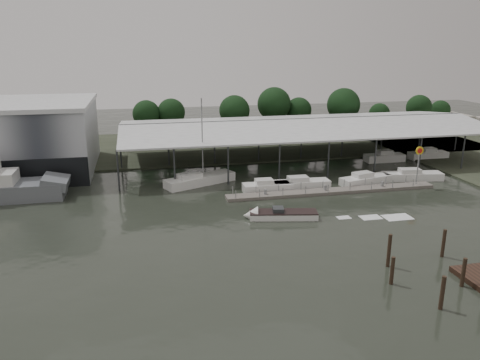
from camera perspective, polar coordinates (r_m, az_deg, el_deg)
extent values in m
plane|color=#262B23|center=(48.42, -0.66, -6.22)|extent=(200.00, 200.00, 0.00)
cube|color=#3B4131|center=(88.26, -6.16, 4.10)|extent=(140.00, 30.00, 0.30)
cube|color=#AAAEB5|center=(77.46, -26.35, 4.50)|extent=(24.00, 20.00, 10.00)
cube|color=white|center=(76.72, -26.84, 8.30)|extent=(24.50, 20.50, 0.60)
cube|color=#313537|center=(77.29, 7.59, 7.35)|extent=(58.00, 0.40, 0.30)
cylinder|color=#313537|center=(62.45, -14.64, 1.09)|extent=(0.24, 0.24, 5.50)
cylinder|color=#313537|center=(84.88, -14.14, 5.04)|extent=(0.24, 0.24, 5.50)
cylinder|color=#313537|center=(101.06, 21.02, 6.19)|extent=(0.24, 0.24, 5.50)
cube|color=#69645C|center=(61.71, 11.20, -1.34)|extent=(28.00, 2.00, 0.40)
cylinder|color=gray|center=(56.89, -0.53, -1.89)|extent=(0.10, 0.10, 1.20)
cylinder|color=gray|center=(68.38, 21.00, 0.13)|extent=(0.10, 0.10, 1.20)
cube|color=gray|center=(61.18, 10.37, -0.96)|extent=(0.30, 0.30, 0.70)
cylinder|color=gray|center=(66.69, 20.83, 1.27)|extent=(0.16, 0.16, 5.00)
cylinder|color=yellow|center=(66.13, 21.05, 3.36)|extent=(1.10, 0.12, 1.10)
cylinder|color=red|center=(66.08, 21.08, 3.35)|extent=(0.70, 0.05, 0.70)
cube|color=gray|center=(110.70, 23.38, 6.33)|extent=(10.00, 8.00, 4.00)
cube|color=slate|center=(63.04, -21.56, -0.20)|extent=(3.25, 4.56, 1.81)
cube|color=white|center=(64.32, -4.89, -0.08)|extent=(10.25, 6.42, 1.40)
cube|color=silver|center=(63.29, -6.15, 0.46)|extent=(3.67, 2.93, 0.80)
cylinder|color=gray|center=(63.20, -4.62, 5.05)|extent=(0.16, 0.16, 10.86)
cylinder|color=gray|center=(63.31, -5.93, 0.94)|extent=(3.25, 1.52, 0.12)
cube|color=white|center=(51.94, 5.31, -4.29)|extent=(7.67, 3.41, 0.90)
cone|color=white|center=(51.67, 1.29, -4.33)|extent=(1.96, 2.27, 2.00)
cube|color=black|center=(51.80, 5.32, -3.88)|extent=(7.68, 3.46, 0.12)
cube|color=#313537|center=(51.66, 4.67, -3.62)|extent=(1.45, 1.61, 0.50)
cube|color=white|center=(53.21, 12.53, -4.50)|extent=(2.30, 1.50, 0.04)
cube|color=white|center=(53.98, 15.64, -4.41)|extent=(3.10, 2.00, 0.04)
cube|color=white|center=(54.91, 18.65, -4.32)|extent=(3.90, 2.50, 0.04)
cube|color=white|center=(61.19, 3.40, -0.90)|extent=(6.52, 2.27, 1.10)
cube|color=silver|center=(60.83, 2.95, -0.21)|extent=(2.29, 1.63, 0.70)
cube|color=white|center=(62.85, 7.48, -0.55)|extent=(7.62, 2.33, 1.10)
cube|color=silver|center=(62.46, 7.08, 0.12)|extent=(2.68, 1.65, 0.70)
cube|color=white|center=(66.57, 15.08, -0.03)|extent=(7.83, 3.85, 1.10)
cube|color=silver|center=(66.13, 14.74, 0.61)|extent=(2.93, 2.16, 0.70)
cube|color=white|center=(70.58, 20.27, 0.43)|extent=(8.55, 3.45, 1.10)
cube|color=silver|center=(70.11, 19.98, 1.03)|extent=(3.12, 2.03, 0.70)
cylinder|color=#36271B|center=(41.55, 25.53, -10.50)|extent=(0.32, 0.32, 3.03)
cylinder|color=#36271B|center=(39.89, 18.02, -10.84)|extent=(0.32, 0.32, 2.95)
cylinder|color=#36271B|center=(42.58, 17.68, -8.57)|extent=(0.32, 0.32, 3.58)
cylinder|color=#36271B|center=(46.22, 23.52, -7.42)|extent=(0.32, 0.32, 3.23)
cylinder|color=#36271B|center=(37.62, 23.39, -12.91)|extent=(0.32, 0.32, 3.23)
cylinder|color=#2F1F15|center=(94.73, -11.22, 5.84)|extent=(0.50, 0.50, 3.84)
sphere|color=#163617|center=(94.19, -11.34, 7.91)|extent=(5.38, 5.38, 5.38)
cylinder|color=#2F1F15|center=(95.25, -8.30, 6.06)|extent=(0.50, 0.50, 3.92)
sphere|color=#163617|center=(94.70, -8.38, 8.16)|extent=(5.49, 5.49, 5.49)
cylinder|color=#2F1F15|center=(93.14, -0.68, 6.11)|extent=(0.50, 0.50, 4.29)
sphere|color=#163617|center=(92.54, -0.68, 8.46)|extent=(6.00, 6.00, 6.00)
cylinder|color=#2F1F15|center=(97.23, 4.12, 6.67)|extent=(0.50, 0.50, 4.86)
sphere|color=#163617|center=(96.60, 4.18, 9.23)|extent=(6.80, 6.80, 6.80)
cylinder|color=#2F1F15|center=(99.51, 7.10, 6.50)|extent=(0.50, 0.50, 3.79)
sphere|color=#163617|center=(98.99, 7.17, 8.44)|extent=(5.31, 5.31, 5.31)
cylinder|color=#2F1F15|center=(99.11, 12.35, 6.50)|extent=(0.50, 0.50, 4.78)
sphere|color=#163617|center=(98.50, 12.50, 8.96)|extent=(6.69, 6.69, 6.69)
cylinder|color=#2F1F15|center=(104.74, 16.50, 6.25)|extent=(0.50, 0.50, 3.12)
sphere|color=#163617|center=(104.32, 16.62, 7.77)|extent=(4.36, 4.36, 4.36)
cylinder|color=#2F1F15|center=(109.87, 20.79, 6.50)|extent=(0.50, 0.50, 3.84)
sphere|color=#163617|center=(109.40, 20.97, 8.28)|extent=(5.37, 5.37, 5.37)
cylinder|color=#2F1F15|center=(114.80, 23.06, 6.45)|extent=(0.50, 0.50, 3.12)
sphere|color=#163617|center=(114.42, 23.21, 7.83)|extent=(4.36, 4.36, 4.36)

